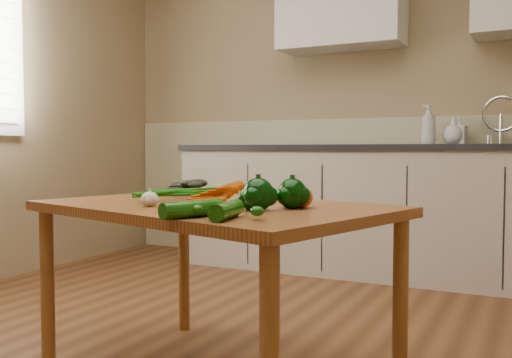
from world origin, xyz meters
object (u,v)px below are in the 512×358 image
object	(u,v)px
soap_bottle_c	(454,131)
zucchini_b	(192,209)
pepper_c	(252,198)
soap_bottle_b	(460,131)
pepper_a	(258,194)
pepper_b	(292,194)
garlic_bulb	(150,199)
tomato_a	(292,196)
zucchini_a	(227,210)
carrot_bunch	(204,194)
soap_bottle_a	(428,125)
table	(213,224)
tomato_b	(296,197)
tomato_c	(301,197)
leafy_greens	(190,185)

from	to	relation	value
soap_bottle_c	zucchini_b	world-z (taller)	soap_bottle_c
pepper_c	soap_bottle_b	bearing A→B (deg)	81.76
pepper_a	pepper_c	xyz separation A→B (m)	(-0.02, -0.01, -0.01)
soap_bottle_b	pepper_b	xyz separation A→B (m)	(-0.25, -2.29, -0.27)
soap_bottle_c	garlic_bulb	distance (m)	2.54
soap_bottle_c	tomato_a	world-z (taller)	soap_bottle_c
tomato_a	zucchini_a	distance (m)	0.47
zucchini_a	carrot_bunch	bearing A→B (deg)	129.03
soap_bottle_b	soap_bottle_c	size ratio (longest dim) A/B	1.00
garlic_bulb	soap_bottle_a	bearing A→B (deg)	77.58
tomato_a	zucchini_b	world-z (taller)	tomato_a
pepper_a	table	bearing A→B (deg)	152.72
soap_bottle_c	tomato_b	distance (m)	2.22
pepper_c	tomato_c	world-z (taller)	pepper_c
tomato_c	soap_bottle_b	bearing A→B (deg)	84.14
soap_bottle_a	garlic_bulb	xyz separation A→B (m)	(-0.53, -2.38, -0.34)
tomato_c	pepper_a	bearing A→B (deg)	-125.16
leafy_greens	pepper_a	world-z (taller)	pepper_a
carrot_bunch	leafy_greens	distance (m)	0.33
soap_bottle_b	pepper_a	size ratio (longest dim) A/B	1.77
leafy_greens	zucchini_b	xyz separation A→B (m)	(0.44, -0.66, -0.02)
pepper_a	zucchini_a	distance (m)	0.25
soap_bottle_a	garlic_bulb	distance (m)	2.47
tomato_c	zucchini_a	distance (m)	0.39
pepper_c	zucchini_b	bearing A→B (deg)	-104.75
leafy_greens	table	bearing A→B (deg)	-44.02
pepper_b	zucchini_b	xyz separation A→B (m)	(-0.16, -0.36, -0.03)
pepper_c	tomato_a	size ratio (longest dim) A/B	1.14
tomato_b	tomato_c	bearing A→B (deg)	-53.76
table	zucchini_a	xyz separation A→B (m)	(0.27, -0.37, 0.10)
leafy_greens	pepper_b	world-z (taller)	pepper_b
leafy_greens	tomato_a	bearing A→B (deg)	-17.30
pepper_a	tomato_c	bearing A→B (deg)	54.84
soap_bottle_b	pepper_a	distance (m)	2.42
zucchini_a	zucchini_b	xyz separation A→B (m)	(-0.11, -0.01, -0.00)
table	tomato_c	bearing A→B (deg)	16.69
soap_bottle_c	zucchini_a	world-z (taller)	soap_bottle_c
zucchini_b	leafy_greens	bearing A→B (deg)	123.81
table	zucchini_b	xyz separation A→B (m)	(0.16, -0.39, 0.10)
leafy_greens	zucchini_a	world-z (taller)	leafy_greens
soap_bottle_b	tomato_a	distance (m)	2.20
soap_bottle_c	pepper_b	distance (m)	2.30
soap_bottle_b	table	bearing A→B (deg)	-4.76
pepper_c	soap_bottle_c	bearing A→B (deg)	82.58
carrot_bunch	tomato_a	bearing A→B (deg)	27.94
tomato_a	zucchini_a	bearing A→B (deg)	-90.16
soap_bottle_c	tomato_c	bearing A→B (deg)	70.34
soap_bottle_b	zucchini_a	world-z (taller)	soap_bottle_b
soap_bottle_a	soap_bottle_c	distance (m)	0.17
zucchini_b	soap_bottle_b	bearing A→B (deg)	81.13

